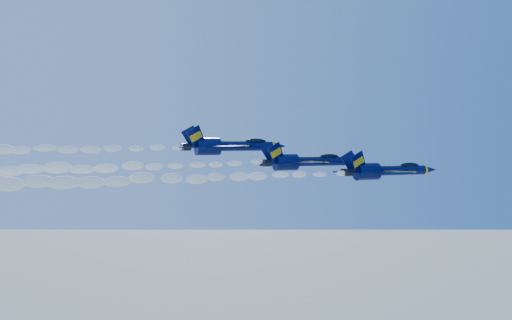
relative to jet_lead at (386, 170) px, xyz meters
name	(u,v)px	position (x,y,z in m)	size (l,w,h in m)	color
jet_lead	(386,170)	(0.00, 0.00, 0.00)	(15.76, 12.93, 5.86)	#050B3C
smoke_trail_jet_lead	(128,180)	(-36.05, 0.00, -0.45)	(58.63, 2.01, 1.81)	white
jet_second	(305,161)	(-9.51, 6.37, 1.21)	(15.59, 12.79, 5.79)	#050B3C
smoke_trail_jet_second	(40,169)	(-45.49, 6.37, 0.76)	(58.63, 1.99, 1.79)	white
jet_third	(229,146)	(-18.69, 13.45, 3.43)	(16.81, 13.79, 6.25)	#050B3C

